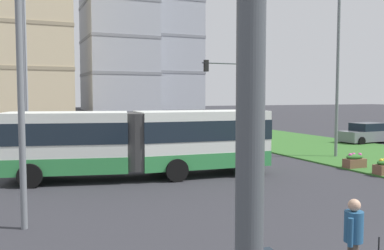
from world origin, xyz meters
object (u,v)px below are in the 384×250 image
Objects in this scene: articulated_bus at (141,141)px; streetlight_median at (338,68)px; pedestrian_crossing at (353,237)px; car_grey_wagon at (367,134)px; traffic_light_far_right at (231,89)px; flower_planter_4 at (355,161)px; car_black_sedan at (65,148)px; streetlight_left at (19,39)px; apartment_tower_eastcentre at (156,40)px; apartment_tower_centre at (118,7)px; apartment_tower_westcentre at (28,9)px.

streetlight_median is (12.46, 1.45, 3.70)m from articulated_bus.
pedestrian_crossing is at bearing -130.57° from streetlight_median.
traffic_light_far_right is (-10.89, 2.03, 3.45)m from car_grey_wagon.
articulated_bus is at bearing 168.96° from flower_planter_4.
streetlight_left reaches higher than car_black_sedan.
pedestrian_crossing is 18.58m from streetlight_median.
pedestrian_crossing is 0.05× the size of apartment_tower_eastcentre.
streetlight_left is (-14.21, -14.47, 1.04)m from traffic_light_far_right.
flower_planter_4 is at bearing -102.20° from apartment_tower_eastcentre.
apartment_tower_centre is (19.34, 87.55, 23.99)m from articulated_bus.
car_black_sedan is 0.09× the size of apartment_tower_centre.
apartment_tower_eastcentre is at bearing 68.66° from car_black_sedan.
car_black_sedan and car_grey_wagon have the same top height.
streetlight_median is 88.73m from apartment_tower_centre.
streetlight_median is at bearing -64.78° from traffic_light_far_right.
apartment_tower_centre is at bearing 82.62° from traffic_light_far_right.
car_black_sedan is 87.63m from apartment_tower_centre.
car_grey_wagon is 4.08× the size of flower_planter_4.
traffic_light_far_right is 88.09m from apartment_tower_eastcentre.
flower_planter_4 is 0.02× the size of apartment_tower_centre.
streetlight_median is at bearing -146.05° from car_grey_wagon.
car_grey_wagon is 0.09× the size of apartment_tower_centre.
pedestrian_crossing is 0.28× the size of traffic_light_far_right.
apartment_tower_eastcentre is (18.58, 91.20, 13.26)m from streetlight_median.
streetlight_left is (-5.10, -5.92, 3.60)m from articulated_bus.
streetlight_left reaches higher than car_grey_wagon.
pedestrian_crossing is at bearing -100.58° from apartment_tower_centre.
car_black_sedan is 73.63m from apartment_tower_westcentre.
apartment_tower_centre reaches higher than traffic_light_far_right.
articulated_bus is 6.92× the size of pedestrian_crossing.
car_black_sedan is at bearing 100.12° from pedestrian_crossing.
car_black_sedan is 19.03m from pedestrian_crossing.
streetlight_median reaches higher than articulated_bus.
car_grey_wagon is 0.12× the size of apartment_tower_eastcentre.
articulated_bus is 2.68× the size of car_grey_wagon.
articulated_bus is 8.60m from streetlight_left.
streetlight_median is 0.26× the size of apartment_tower_eastcentre.
car_black_sedan is 22.63m from car_grey_wagon.
flower_planter_4 is at bearing 46.04° from pedestrian_crossing.
apartment_tower_centre is at bearing 84.40° from flower_planter_4.
traffic_light_far_right is 0.17× the size of apartment_tower_eastcentre.
apartment_tower_westcentre is (0.63, 70.65, 20.74)m from car_black_sedan.
pedestrian_crossing is (-19.29, -18.80, 0.25)m from car_grey_wagon.
articulated_bus is 7.03m from car_black_sedan.
flower_planter_4 is 93.51m from apartment_tower_centre.
traffic_light_far_right is (11.75, 2.10, 3.45)m from car_black_sedan.
traffic_light_far_right is 0.12× the size of apartment_tower_centre.
apartment_tower_eastcentre is (31.04, 92.65, 16.96)m from articulated_bus.
car_black_sedan is 15.71m from flower_planter_4.
flower_planter_4 is (9.85, 10.22, -0.58)m from pedestrian_crossing.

